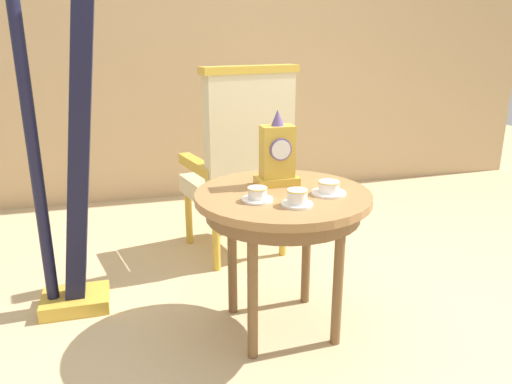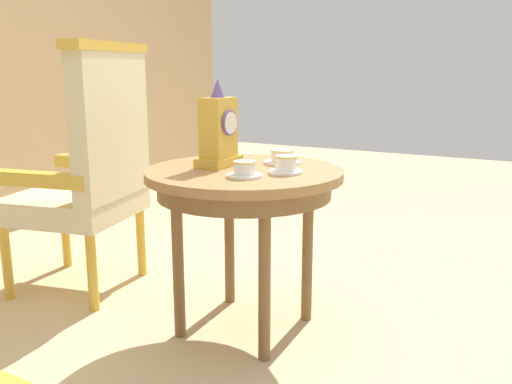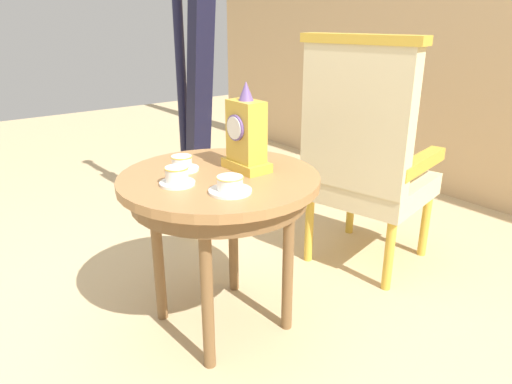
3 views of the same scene
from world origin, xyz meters
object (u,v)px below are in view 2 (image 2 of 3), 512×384
at_px(teacup_left, 245,170).
at_px(teacup_center, 282,158).
at_px(teacup_right, 286,165).
at_px(armchair, 91,166).
at_px(side_table, 245,188).
at_px(mantel_clock, 219,132).

xyz_separation_m(teacup_left, teacup_center, (0.31, 0.01, -0.00)).
xyz_separation_m(teacup_right, armchair, (0.01, 0.99, -0.09)).
bearing_deg(teacup_center, teacup_left, -178.75).
relative_size(teacup_right, armchair, 0.11).
xyz_separation_m(side_table, teacup_center, (0.18, -0.07, 0.10)).
distance_m(teacup_right, mantel_clock, 0.31).
xyz_separation_m(teacup_right, teacup_center, (0.18, 0.10, -0.00)).
bearing_deg(teacup_left, teacup_right, -35.05).
xyz_separation_m(side_table, mantel_clock, (0.01, 0.12, 0.21)).
xyz_separation_m(teacup_left, teacup_right, (0.14, -0.10, 0.00)).
height_order(teacup_left, armchair, armchair).
bearing_deg(teacup_right, armchair, 89.15).
xyz_separation_m(teacup_center, armchair, (-0.16, 0.89, -0.09)).
bearing_deg(armchair, side_table, -90.92).
distance_m(side_table, armchair, 0.82).
xyz_separation_m(side_table, armchair, (0.01, 0.82, 0.01)).
xyz_separation_m(teacup_left, mantel_clock, (0.15, 0.20, 0.11)).
height_order(teacup_center, armchair, armchair).
relative_size(teacup_left, mantel_clock, 0.38).
bearing_deg(teacup_left, mantel_clock, 53.78).
distance_m(teacup_center, mantel_clock, 0.28).
distance_m(teacup_right, armchair, 1.00).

